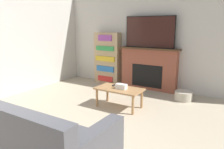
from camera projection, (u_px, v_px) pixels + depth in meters
name	position (u px, v px, depth m)	size (l,w,h in m)	color
wall_back	(149.00, 37.00, 5.67)	(6.00, 0.06, 2.70)	beige
wall_side	(8.00, 38.00, 5.03)	(0.06, 5.62, 2.70)	beige
fireplace	(149.00, 68.00, 5.69)	(1.59, 0.28, 1.09)	brown
tv	(150.00, 32.00, 5.47)	(1.30, 0.03, 0.79)	black
couch	(14.00, 139.00, 2.62)	(2.46, 0.89, 0.91)	#4C4C51
coffee_table	(119.00, 91.00, 4.42)	(0.94, 0.52, 0.40)	#A87A4C
tissue_box	(121.00, 86.00, 4.36)	(0.22, 0.12, 0.10)	white
remote_control	(115.00, 85.00, 4.60)	(0.04, 0.15, 0.02)	black
bookshelf	(108.00, 58.00, 6.28)	(0.78, 0.29, 1.45)	tan
storage_basket	(183.00, 96.00, 4.90)	(0.39, 0.39, 0.20)	#BCB29E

